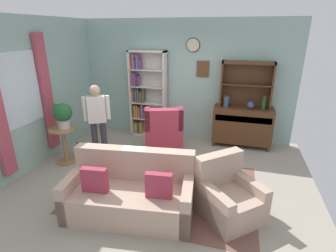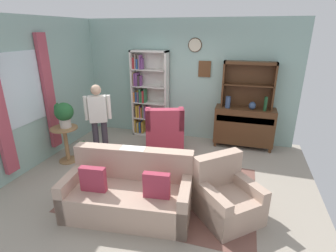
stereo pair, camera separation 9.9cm
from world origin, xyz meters
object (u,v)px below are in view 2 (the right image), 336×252
sideboard (244,126)px  potted_plant_large (64,113)px  plant_stand (66,141)px  person_reading (98,117)px  bottle_wine (266,104)px  armchair_floral (226,199)px  wingback_chair (165,136)px  sideboard_hutch (249,78)px  couch_floral (129,193)px  potted_plant_small (82,147)px  vase_round (252,106)px  vase_tall (228,102)px  bookshelf (147,96)px

sideboard → potted_plant_large: bearing=-152.6°
plant_stand → person_reading: bearing=27.9°
bottle_wine → armchair_floral: bearing=-102.5°
person_reading → potted_plant_large: bearing=-153.5°
armchair_floral → wingback_chair: size_ratio=1.03×
sideboard → sideboard_hutch: bearing=90.0°
couch_floral → wingback_chair: bearing=92.7°
bottle_wine → potted_plant_large: bearing=-156.2°
wingback_chair → plant_stand: 2.03m
wingback_chair → potted_plant_small: 1.80m
wingback_chair → person_reading: bearing=-151.2°
vase_round → plant_stand: vase_round is taller
bottle_wine → couch_floral: (-1.92, -2.77, -0.76)m
sideboard → potted_plant_large: 3.84m
potted_plant_large → wingback_chair: bearing=28.0°
sideboard → vase_tall: size_ratio=5.13×
potted_plant_large → potted_plant_small: (0.07, 0.34, -0.86)m
vase_round → person_reading: person_reading is taller
plant_stand → vase_round: bearing=25.9°
couch_floral → potted_plant_small: couch_floral is taller
bookshelf → couch_floral: (0.83, -2.94, -0.70)m
bottle_wine → plant_stand: (-3.79, -1.69, -0.62)m
bottle_wine → potted_plant_large: 4.12m
couch_floral → plant_stand: couch_floral is taller
vase_round → wingback_chair: size_ratio=0.16×
armchair_floral → bottle_wine: bearing=77.5°
sideboard → vase_round: bearing=-27.2°
armchair_floral → person_reading: 2.93m
wingback_chair → potted_plant_small: wingback_chair is taller
vase_round → potted_plant_large: potted_plant_large is taller
bookshelf → armchair_floral: size_ratio=1.94×
plant_stand → potted_plant_large: size_ratio=1.47×
vase_tall → potted_plant_large: bearing=-150.8°
potted_plant_small → armchair_floral: bearing=-20.1°
armchair_floral → wingback_chair: wingback_chair is taller
potted_plant_large → potted_plant_small: potted_plant_large is taller
sideboard_hutch → potted_plant_small: size_ratio=3.79×
vase_tall → wingback_chair: size_ratio=0.24×
armchair_floral → potted_plant_small: size_ratio=3.73×
bookshelf → wingback_chair: (0.73, -0.90, -0.63)m
couch_floral → armchair_floral: couch_floral is taller
vase_tall → couch_floral: 3.09m
sideboard → person_reading: size_ratio=0.83×
vase_round → armchair_floral: vase_round is taller
plant_stand → couch_floral: bearing=-29.9°
vase_tall → armchair_floral: size_ratio=0.23×
vase_round → potted_plant_small: (-3.44, -1.34, -0.83)m
sideboard → vase_round: 0.52m
sideboard → plant_stand: (-3.40, -1.78, -0.06)m
wingback_chair → bottle_wine: bearing=19.8°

